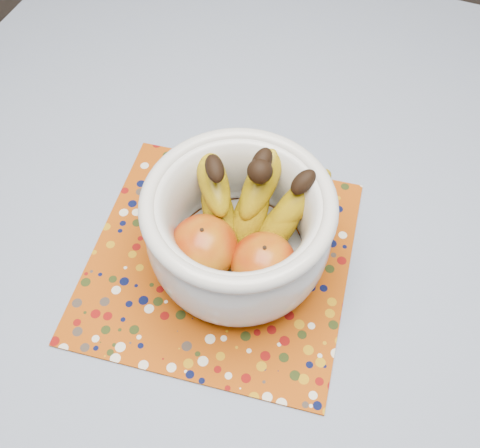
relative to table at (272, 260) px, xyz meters
The scene contains 4 objects.
table is the anchor object (origin of this frame).
tablecloth 0.08m from the table, ahead, with size 1.32×1.32×0.01m, color slate.
placemat 0.13m from the table, 126.79° to the right, with size 0.36×0.36×0.00m, color #963D08.
fruit_bowl 0.18m from the table, 115.41° to the right, with size 0.26×0.25×0.17m.
Camera 1 is at (0.12, -0.44, 1.45)m, focal length 42.00 mm.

